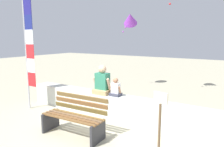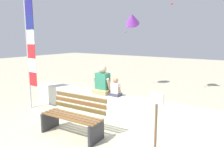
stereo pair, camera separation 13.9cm
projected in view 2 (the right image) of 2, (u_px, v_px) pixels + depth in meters
name	position (u px, v px, depth m)	size (l,w,h in m)	color
ground_plane	(92.00, 130.00, 5.12)	(40.00, 40.00, 0.00)	#ADA78C
seawall_ledge	(114.00, 106.00, 5.87)	(6.02, 0.47, 0.64)	beige
park_bench	(74.00, 117.00, 4.83)	(1.52, 0.69, 0.88)	brown
person_adult	(103.00, 82.00, 5.95)	(0.54, 0.39, 0.82)	tan
person_child	(115.00, 89.00, 5.73)	(0.33, 0.24, 0.50)	#3C3F51
flag_banner	(30.00, 49.00, 6.38)	(0.39, 0.05, 3.29)	#B7B7BC
kite_purple	(132.00, 19.00, 8.91)	(0.83, 0.92, 0.96)	purple
sign_post	(156.00, 128.00, 3.30)	(0.24, 0.07, 1.38)	brown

